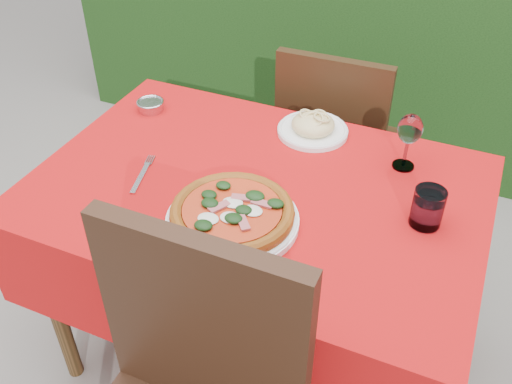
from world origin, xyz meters
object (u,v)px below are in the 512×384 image
at_px(water_glass, 427,209).
at_px(fork, 140,178).
at_px(pizza_plate, 232,215).
at_px(wine_glass, 410,131).
at_px(pasta_plate, 313,127).
at_px(chair_far, 334,141).
at_px(steel_ramekin, 151,106).

height_order(water_glass, fork, water_glass).
height_order(pizza_plate, wine_glass, wine_glass).
bearing_deg(water_glass, wine_glass, 114.41).
height_order(pizza_plate, fork, pizza_plate).
relative_size(pasta_plate, fork, 1.13).
bearing_deg(water_glass, chair_far, 123.87).
bearing_deg(fork, pizza_plate, -26.42).
bearing_deg(pizza_plate, wine_glass, 50.58).
height_order(pasta_plate, wine_glass, wine_glass).
bearing_deg(wine_glass, chair_far, 128.56).
height_order(chair_far, fork, chair_far).
distance_m(chair_far, fork, 0.87).
relative_size(pizza_plate, pasta_plate, 1.62).
relative_size(chair_far, pizza_plate, 2.48).
height_order(pizza_plate, water_glass, water_glass).
relative_size(pasta_plate, water_glass, 2.11).
distance_m(fork, steel_ramekin, 0.39).
distance_m(pasta_plate, fork, 0.57).
bearing_deg(chair_far, wine_glass, 127.15).
distance_m(wine_glass, steel_ramekin, 0.86).
bearing_deg(wine_glass, fork, -151.97).
bearing_deg(pasta_plate, pizza_plate, -95.51).
relative_size(water_glass, wine_glass, 0.61).
xyz_separation_m(pasta_plate, wine_glass, (0.30, -0.07, 0.10)).
distance_m(pizza_plate, fork, 0.33).
distance_m(chair_far, wine_glass, 0.62).
height_order(pasta_plate, steel_ramekin, pasta_plate).
relative_size(pizza_plate, fork, 1.83).
bearing_deg(steel_ramekin, wine_glass, 1.14).
bearing_deg(chair_far, water_glass, 122.46).
bearing_deg(wine_glass, steel_ramekin, -178.86).
bearing_deg(wine_glass, pizza_plate, -129.42).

